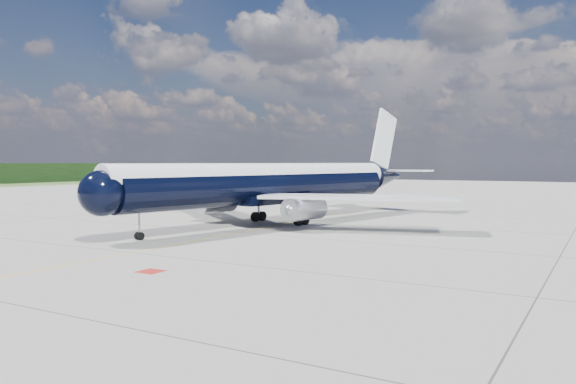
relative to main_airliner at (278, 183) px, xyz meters
The scene contains 4 objects.
ground 11.37m from the main_airliner, 83.73° to the left, with size 320.00×320.00×0.00m, color gray.
taxiway_centerline 7.19m from the main_airliner, 77.92° to the left, with size 0.16×160.00×0.01m, color #DCA60B.
red_marking 31.14m from the main_airliner, 75.07° to the right, with size 1.60×1.60×0.01m, color maroon.
main_airliner is the anchor object (origin of this frame).
Camera 1 is at (33.33, -37.54, 7.29)m, focal length 35.00 mm.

